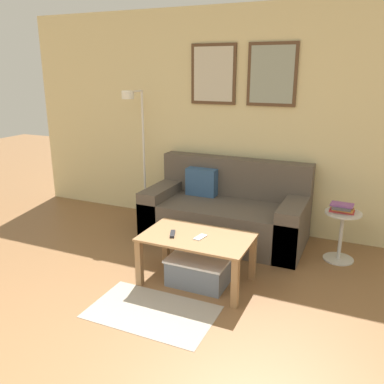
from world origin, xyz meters
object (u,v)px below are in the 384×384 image
object	(u,v)px
side_table	(341,231)
cell_phone	(200,237)
coffee_table	(197,245)
book_stack	(342,208)
couch	(226,213)
remote_control	(173,234)
storage_bin	(198,271)
floor_lamp	(137,140)

from	to	relation	value
side_table	cell_phone	xyz separation A→B (m)	(-1.10, -1.02, 0.15)
coffee_table	book_stack	xyz separation A→B (m)	(1.13, 1.01, 0.19)
side_table	coffee_table	bearing A→B (deg)	-138.58
couch	remote_control	bearing A→B (deg)	-95.03
storage_bin	side_table	distance (m)	1.53
couch	coffee_table	bearing A→B (deg)	-84.28
coffee_table	book_stack	distance (m)	1.52
side_table	book_stack	bearing A→B (deg)	175.60
couch	storage_bin	bearing A→B (deg)	-83.08
couch	book_stack	xyz separation A→B (m)	(1.23, -0.07, 0.26)
coffee_table	storage_bin	size ratio (longest dim) A/B	1.79
couch	floor_lamp	xyz separation A→B (m)	(-1.19, 0.09, 0.74)
storage_bin	book_stack	size ratio (longest dim) A/B	2.31
side_table	remote_control	size ratio (longest dim) A/B	3.43
coffee_table	side_table	xyz separation A→B (m)	(1.14, 1.01, -0.06)
side_table	cell_phone	size ratio (longest dim) A/B	3.67
book_stack	cell_phone	size ratio (longest dim) A/B	1.68
couch	coffee_table	distance (m)	1.09
side_table	remote_control	bearing A→B (deg)	-141.62
floor_lamp	cell_phone	distance (m)	1.88
storage_bin	floor_lamp	world-z (taller)	floor_lamp
coffee_table	cell_phone	distance (m)	0.10
coffee_table	storage_bin	distance (m)	0.24
coffee_table	book_stack	bearing A→B (deg)	41.85
coffee_table	side_table	bearing A→B (deg)	41.42
couch	side_table	bearing A→B (deg)	-3.32
storage_bin	coffee_table	bearing A→B (deg)	134.86
couch	coffee_table	world-z (taller)	couch
side_table	remote_control	distance (m)	1.73
book_stack	coffee_table	bearing A→B (deg)	-138.15
couch	floor_lamp	world-z (taller)	floor_lamp
remote_control	book_stack	bearing A→B (deg)	16.13
coffee_table	floor_lamp	distance (m)	1.87
couch	side_table	distance (m)	1.25
couch	remote_control	world-z (taller)	couch
side_table	cell_phone	world-z (taller)	side_table
cell_phone	floor_lamp	bearing A→B (deg)	148.44
floor_lamp	side_table	xyz separation A→B (m)	(2.44, -0.16, -0.73)
side_table	floor_lamp	bearing A→B (deg)	176.19
side_table	cell_phone	bearing A→B (deg)	-137.12
coffee_table	floor_lamp	size ratio (longest dim) A/B	0.60
side_table	book_stack	size ratio (longest dim) A/B	2.18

